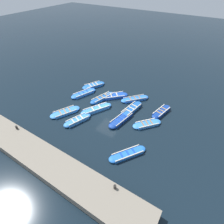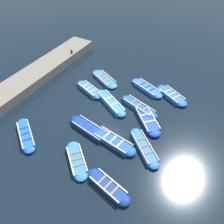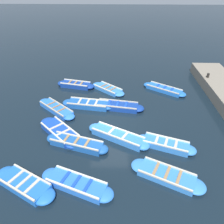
{
  "view_description": "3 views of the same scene",
  "coord_description": "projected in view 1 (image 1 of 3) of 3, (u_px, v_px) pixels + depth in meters",
  "views": [
    {
      "loc": [
        -13.0,
        -8.66,
        12.99
      ],
      "look_at": [
        -0.31,
        -0.68,
        0.52
      ],
      "focal_mm": 28.0,
      "sensor_mm": 36.0,
      "label": 1
    },
    {
      "loc": [
        6.4,
        -10.61,
        12.29
      ],
      "look_at": [
        0.21,
        0.27,
        0.37
      ],
      "focal_mm": 35.0,
      "sensor_mm": 36.0,
      "label": 2
    },
    {
      "loc": [
        -0.5,
        11.12,
        8.13
      ],
      "look_at": [
        -0.09,
        -0.99,
        0.31
      ],
      "focal_mm": 35.0,
      "sensor_mm": 36.0,
      "label": 3
    }
  ],
  "objects": [
    {
      "name": "ground_plane",
      "position": [
        108.0,
        112.0,
        20.31
      ],
      "size": [
        120.0,
        120.0,
        0.0
      ],
      "primitive_type": "plane",
      "color": "black"
    },
    {
      "name": "boat_tucked",
      "position": [
        131.0,
        109.0,
        20.4
      ],
      "size": [
        3.83,
        1.4,
        0.44
      ],
      "color": "#1E59AD",
      "rests_on": "ground"
    },
    {
      "name": "boat_drifting",
      "position": [
        147.0,
        124.0,
        18.55
      ],
      "size": [
        3.0,
        2.75,
        0.35
      ],
      "color": "#3884E0",
      "rests_on": "ground"
    },
    {
      "name": "boat_far_corner",
      "position": [
        121.0,
        119.0,
        19.11
      ],
      "size": [
        3.85,
        1.49,
        0.42
      ],
      "color": "navy",
      "rests_on": "ground"
    },
    {
      "name": "boat_mid_row",
      "position": [
        65.0,
        112.0,
        20.07
      ],
      "size": [
        3.59,
        2.41,
        0.36
      ],
      "color": "#3884E0",
      "rests_on": "ground"
    },
    {
      "name": "boat_inner_gap",
      "position": [
        161.0,
        112.0,
        20.05
      ],
      "size": [
        3.3,
        1.47,
        0.44
      ],
      "color": "navy",
      "rests_on": "ground"
    },
    {
      "name": "boat_stern_in",
      "position": [
        94.0,
        85.0,
        24.54
      ],
      "size": [
        3.38,
        2.39,
        0.41
      ],
      "color": "blue",
      "rests_on": "ground"
    },
    {
      "name": "boat_alongside",
      "position": [
        128.0,
        154.0,
        15.57
      ],
      "size": [
        3.42,
        2.68,
        0.36
      ],
      "color": "blue",
      "rests_on": "ground"
    },
    {
      "name": "boat_outer_left",
      "position": [
        96.0,
        109.0,
        20.41
      ],
      "size": [
        3.78,
        2.53,
        0.45
      ],
      "color": "#3884E0",
      "rests_on": "ground"
    },
    {
      "name": "boat_end_of_row",
      "position": [
        114.0,
        96.0,
        22.53
      ],
      "size": [
        3.27,
        3.26,
        0.41
      ],
      "color": "#1947B7",
      "rests_on": "ground"
    },
    {
      "name": "boat_centre",
      "position": [
        102.0,
        98.0,
        22.18
      ],
      "size": [
        3.72,
        1.75,
        0.43
      ],
      "color": "#1E59AD",
      "rests_on": "ground"
    },
    {
      "name": "boat_outer_right",
      "position": [
        77.0,
        120.0,
        18.97
      ],
      "size": [
        3.31,
        1.82,
        0.42
      ],
      "color": "#3884E0",
      "rests_on": "ground"
    },
    {
      "name": "boat_broadside",
      "position": [
        84.0,
        93.0,
        23.0
      ],
      "size": [
        3.63,
        2.06,
        0.39
      ],
      "color": "blue",
      "rests_on": "ground"
    },
    {
      "name": "boat_near_quay",
      "position": [
        135.0,
        99.0,
        22.05
      ],
      "size": [
        3.24,
        3.0,
        0.38
      ],
      "color": "blue",
      "rests_on": "ground"
    },
    {
      "name": "quay_wall",
      "position": [
        51.0,
        165.0,
        14.39
      ],
      "size": [
        2.57,
        17.97,
        0.86
      ],
      "color": "gray",
      "rests_on": "ground"
    },
    {
      "name": "bollard_north",
      "position": [
        115.0,
        187.0,
        12.32
      ],
      "size": [
        0.2,
        0.2,
        0.35
      ],
      "primitive_type": "cylinder",
      "color": "black",
      "rests_on": "quay_wall"
    },
    {
      "name": "bollard_mid_north",
      "position": [
        17.0,
        127.0,
        16.9
      ],
      "size": [
        0.2,
        0.2,
        0.35
      ],
      "primitive_type": "cylinder",
      "color": "black",
      "rests_on": "quay_wall"
    }
  ]
}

